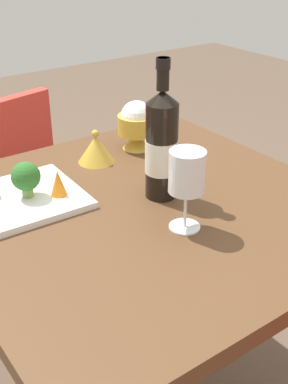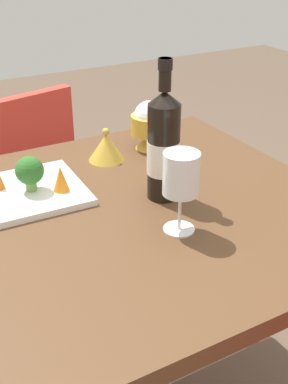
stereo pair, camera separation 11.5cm
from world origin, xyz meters
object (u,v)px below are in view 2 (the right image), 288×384
at_px(chair_near_window, 15,179).
at_px(wine_bottle, 164,146).
at_px(wine_glass, 181,176).
at_px(carrot_garnish_right, 61,178).
at_px(rice_bowl, 150,124).
at_px(broccoli_floret, 30,171).
at_px(serving_plate, 30,192).
at_px(rice_bowl_lid, 106,147).

xyz_separation_m(chair_near_window, wine_bottle, (0.18, -0.72, 0.36)).
relative_size(chair_near_window, wine_glass, 4.75).
bearing_deg(carrot_garnish_right, rice_bowl, 24.91).
relative_size(wine_bottle, rice_bowl, 2.33).
distance_m(wine_bottle, wine_glass, 0.15).
relative_size(chair_near_window, carrot_garnish_right, 13.51).
height_order(broccoli_floret, carrot_garnish_right, broccoli_floret).
xyz_separation_m(wine_bottle, broccoli_floret, (-0.27, 0.15, -0.06)).
height_order(chair_near_window, wine_bottle, wine_bottle).
xyz_separation_m(wine_glass, serving_plate, (-0.23, 0.31, -0.12)).
bearing_deg(wine_bottle, wine_glass, -108.00).
xyz_separation_m(chair_near_window, wine_glass, (0.13, -0.86, 0.35)).
bearing_deg(carrot_garnish_right, wine_glass, -58.29).
relative_size(rice_bowl_lid, serving_plate, 0.39).
relative_size(chair_near_window, rice_bowl, 6.00).
height_order(wine_glass, rice_bowl_lid, wine_glass).
distance_m(chair_near_window, serving_plate, 0.61).
xyz_separation_m(chair_near_window, broccoli_floret, (-0.09, -0.56, 0.29)).
distance_m(rice_bowl, rice_bowl_lid, 0.15).
xyz_separation_m(wine_bottle, rice_bowl, (0.12, 0.27, -0.06)).
relative_size(rice_bowl, rice_bowl_lid, 1.42).
bearing_deg(chair_near_window, serving_plate, -113.49).
xyz_separation_m(rice_bowl, carrot_garnish_right, (-0.33, -0.15, -0.03)).
xyz_separation_m(rice_bowl, broccoli_floret, (-0.39, -0.12, -0.01)).
bearing_deg(wine_glass, rice_bowl_lid, 86.95).
bearing_deg(chair_near_window, wine_glass, -94.91).
xyz_separation_m(rice_bowl_lid, serving_plate, (-0.25, -0.09, -0.03)).
height_order(chair_near_window, wine_glass, wine_glass).
bearing_deg(wine_glass, carrot_garnish_right, 121.71).
bearing_deg(wine_glass, broccoli_floret, 126.89).
height_order(rice_bowl_lid, broccoli_floret, broccoli_floret).
distance_m(chair_near_window, broccoli_floret, 0.64).
bearing_deg(rice_bowl_lid, carrot_garnish_right, -142.93).
distance_m(wine_bottle, broccoli_floret, 0.32).
bearing_deg(rice_bowl_lid, wine_glass, -93.05).
bearing_deg(serving_plate, rice_bowl, 15.36).
bearing_deg(serving_plate, broccoli_floret, -72.57).
xyz_separation_m(serving_plate, carrot_garnish_right, (0.07, -0.04, 0.04)).
distance_m(wine_bottle, rice_bowl_lid, 0.28).
bearing_deg(broccoli_floret, carrot_garnish_right, -30.18).
bearing_deg(broccoli_floret, serving_plate, 107.43).
bearing_deg(rice_bowl, chair_near_window, 123.79).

